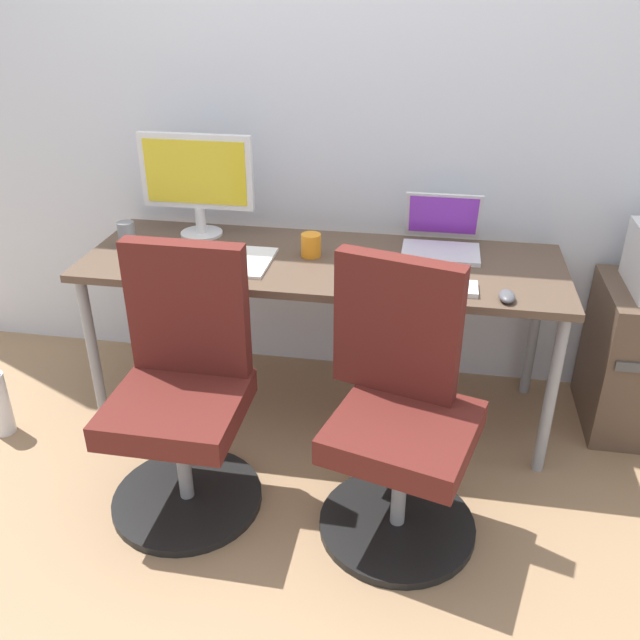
% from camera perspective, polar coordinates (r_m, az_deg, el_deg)
% --- Properties ---
extents(ground_plane, '(5.28, 5.28, 0.00)m').
position_cam_1_polar(ground_plane, '(3.03, 0.16, -7.25)').
color(ground_plane, '#9E7A56').
extents(back_wall, '(4.40, 0.04, 2.60)m').
position_cam_1_polar(back_wall, '(2.91, 1.62, 19.13)').
color(back_wall, silver).
rests_on(back_wall, ground).
extents(desk, '(1.90, 0.65, 0.70)m').
position_cam_1_polar(desk, '(2.71, 0.18, 4.01)').
color(desk, brown).
rests_on(desk, ground).
extents(office_chair_left, '(0.54, 0.54, 0.94)m').
position_cam_1_polar(office_chair_left, '(2.39, -11.50, -6.27)').
color(office_chair_left, black).
rests_on(office_chair_left, ground).
extents(office_chair_right, '(0.54, 0.54, 0.94)m').
position_cam_1_polar(office_chair_right, '(2.25, 6.75, -8.22)').
color(office_chair_right, black).
rests_on(office_chair_right, ground).
extents(desktop_monitor, '(0.48, 0.18, 0.43)m').
position_cam_1_polar(desktop_monitor, '(2.91, -10.38, 11.73)').
color(desktop_monitor, silver).
rests_on(desktop_monitor, desk).
extents(open_laptop, '(0.31, 0.29, 0.22)m').
position_cam_1_polar(open_laptop, '(2.81, 10.25, 6.92)').
color(open_laptop, silver).
rests_on(open_laptop, desk).
extents(keyboard_by_monitor, '(0.34, 0.12, 0.02)m').
position_cam_1_polar(keyboard_by_monitor, '(2.76, -12.48, 5.33)').
color(keyboard_by_monitor, '#B7B7B7').
rests_on(keyboard_by_monitor, desk).
extents(keyboard_by_laptop, '(0.34, 0.12, 0.02)m').
position_cam_1_polar(keyboard_by_laptop, '(2.46, 9.27, 2.84)').
color(keyboard_by_laptop, silver).
rests_on(keyboard_by_laptop, desk).
extents(mouse_by_monitor, '(0.06, 0.10, 0.03)m').
position_cam_1_polar(mouse_by_monitor, '(2.60, 4.20, 4.71)').
color(mouse_by_monitor, '#B7B7B7').
rests_on(mouse_by_monitor, desk).
extents(mouse_by_laptop, '(0.06, 0.10, 0.03)m').
position_cam_1_polar(mouse_by_laptop, '(2.43, 15.53, 1.95)').
color(mouse_by_laptop, '#515156').
rests_on(mouse_by_laptop, desk).
extents(coffee_mug, '(0.08, 0.08, 0.09)m').
position_cam_1_polar(coffee_mug, '(2.70, -0.76, 6.35)').
color(coffee_mug, orange).
rests_on(coffee_mug, desk).
extents(pen_cup, '(0.07, 0.07, 0.10)m').
position_cam_1_polar(pen_cup, '(2.91, -16.04, 6.97)').
color(pen_cup, slate).
rests_on(pen_cup, desk).
extents(paper_pile, '(0.21, 0.30, 0.01)m').
position_cam_1_polar(paper_pile, '(2.67, -6.45, 4.95)').
color(paper_pile, white).
rests_on(paper_pile, desk).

